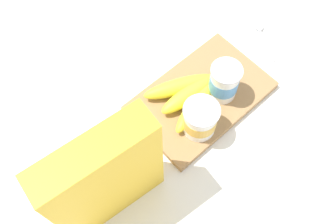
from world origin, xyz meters
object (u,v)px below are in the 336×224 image
yogurt_cup_back (200,119)px  banana_bunch (188,94)px  cereal_box (105,179)px  cutting_board (201,97)px  spoon (262,34)px  yogurt_cup_front (224,82)px

yogurt_cup_back → banana_bunch: (-0.03, -0.07, -0.02)m
cereal_box → yogurt_cup_back: size_ratio=3.23×
cutting_board → banana_bunch: 0.04m
yogurt_cup_back → spoon: (-0.31, -0.08, -0.06)m
spoon → cereal_box: bearing=8.1°
cutting_board → yogurt_cup_front: 0.07m
yogurt_cup_back → cereal_box: bearing=-1.5°
cereal_box → yogurt_cup_back: cereal_box is taller
cereal_box → cutting_board: bearing=-164.5°
yogurt_cup_back → spoon: size_ratio=0.68×
yogurt_cup_front → spoon: size_ratio=0.76×
cereal_box → banana_bunch: bearing=-160.4°
yogurt_cup_front → yogurt_cup_back: 0.11m
yogurt_cup_back → banana_bunch: bearing=-115.3°
yogurt_cup_back → cutting_board: bearing=-138.4°
yogurt_cup_front → banana_bunch: yogurt_cup_front is taller
cutting_board → banana_bunch: (0.03, -0.01, 0.03)m
banana_bunch → spoon: size_ratio=1.39×
yogurt_cup_front → yogurt_cup_back: bearing=15.7°
cutting_board → banana_bunch: bearing=-26.6°
cutting_board → yogurt_cup_back: yogurt_cup_back is taller
spoon → banana_bunch: bearing=2.8°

